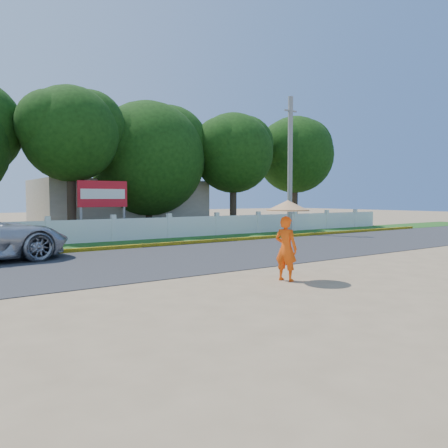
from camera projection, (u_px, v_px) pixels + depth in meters
name	position (u px, v px, depth m)	size (l,w,h in m)	color
ground	(267.00, 275.00, 11.80)	(120.00, 120.00, 0.00)	#9E8460
road	(183.00, 257.00, 15.47)	(60.00, 7.00, 0.02)	#38383A
grass_verge	(126.00, 244.00, 19.75)	(60.00, 3.50, 0.03)	#2D601E
curb	(141.00, 246.00, 18.36)	(40.00, 0.18, 0.16)	yellow
fence	(114.00, 230.00, 20.90)	(40.00, 0.10, 1.10)	silver
building_near	(119.00, 206.00, 28.12)	(10.00, 6.00, 3.20)	#B7AD99
utility_pole	(290.00, 166.00, 24.85)	(0.28, 0.28, 7.83)	gray
monk_with_parasol	(287.00, 228.00, 10.99)	(1.12, 1.12, 2.04)	#FF510D
billboard	(103.00, 197.00, 21.65)	(2.50, 0.13, 2.95)	gray
tree_row	(147.00, 151.00, 25.37)	(28.19, 7.41, 8.12)	#473828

